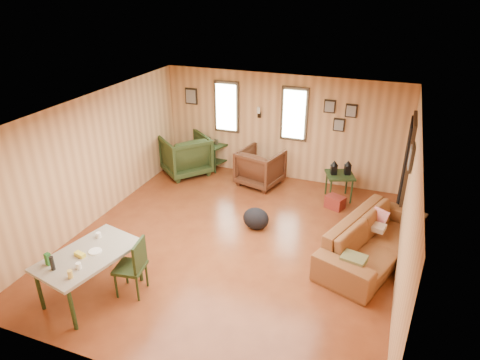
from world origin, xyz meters
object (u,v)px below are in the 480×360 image
object	(u,v)px
recliner_green	(185,153)
side_table	(340,173)
dining_table	(88,258)
sofa	(375,234)
recliner_brown	(260,166)
end_table	(213,151)

from	to	relation	value
recliner_green	side_table	size ratio (longest dim) A/B	1.18
side_table	dining_table	world-z (taller)	dining_table
sofa	recliner_brown	size ratio (longest dim) A/B	2.68
recliner_green	side_table	world-z (taller)	recliner_green
sofa	dining_table	size ratio (longest dim) A/B	1.56
side_table	dining_table	size ratio (longest dim) A/B	0.56
sofa	dining_table	xyz separation A→B (m)	(-3.77, -2.40, 0.18)
recliner_brown	recliner_green	xyz separation A→B (m)	(-1.84, -0.07, 0.06)
side_table	recliner_brown	bearing A→B (deg)	177.16
recliner_brown	end_table	world-z (taller)	recliner_brown
end_table	dining_table	distance (m)	4.91
recliner_brown	dining_table	distance (m)	4.58
end_table	side_table	world-z (taller)	side_table
recliner_green	dining_table	bearing A→B (deg)	48.93
sofa	recliner_green	world-z (taller)	recliner_green
recliner_green	dining_table	distance (m)	4.43
sofa	recliner_brown	bearing A→B (deg)	72.21
sofa	side_table	bearing A→B (deg)	43.96
recliner_green	dining_table	xyz separation A→B (m)	(0.71, -4.37, 0.14)
side_table	dining_table	xyz separation A→B (m)	(-2.90, -4.35, 0.06)
recliner_green	end_table	size ratio (longest dim) A/B	1.33
end_table	dining_table	size ratio (longest dim) A/B	0.50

